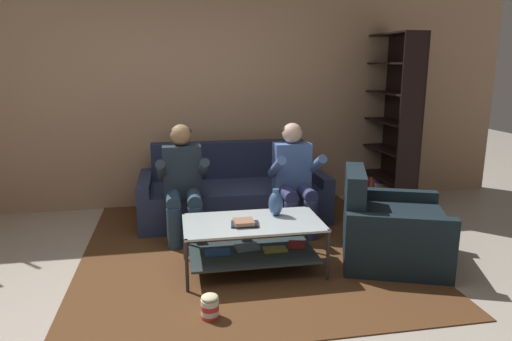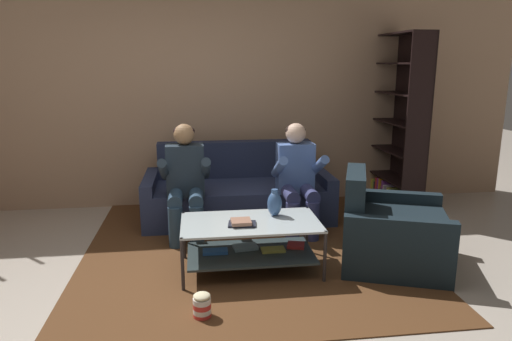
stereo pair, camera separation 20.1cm
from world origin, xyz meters
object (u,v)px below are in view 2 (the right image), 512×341
Objects in this scene: couch at (238,194)px; person_seated_right at (297,175)px; person_seated_left at (185,178)px; popcorn_tub at (202,305)px; coffee_table at (251,238)px; bookshelf at (398,138)px; vase at (275,203)px; book_stack at (242,223)px; armchair at (390,233)px.

person_seated_right is at bearing -43.92° from couch.
popcorn_tub is at bearing -85.43° from person_seated_left.
person_seated_left reaches higher than person_seated_right.
bookshelf reaches higher than coffee_table.
vase is at bearing 51.93° from popcorn_tub.
book_stack is (-0.67, -0.94, -0.16)m from person_seated_right.
bookshelf is 3.50m from popcorn_tub.
armchair is at bearing 22.49° from popcorn_tub.
bookshelf is at bearing 40.63° from vase.
person_seated_right reaches higher than vase.
person_seated_right is 1.66m from bookshelf.
person_seated_left is at bearing 94.57° from popcorn_tub.
person_seated_right is 4.66× the size of book_stack.
bookshelf is (2.02, 1.66, 0.55)m from coffee_table.
person_seated_left is at bearing 153.59° from armchair.
vase is at bearing 28.28° from coffee_table.
popcorn_tub is at bearing -101.84° from couch.
vase is 0.21× the size of armchair.
popcorn_tub is at bearing -135.90° from bookshelf.
armchair reaches higher than coffee_table.
coffee_table is at bearing -90.68° from couch.
person_seated_left is 1.00× the size of armchair.
book_stack reaches higher than popcorn_tub.
coffee_table is 4.86× the size of vase.
person_seated_left is at bearing 116.35° from book_stack.
person_seated_left is 4.82× the size of vase.
popcorn_tub is at bearing -128.07° from vase.
book_stack is at bearing -146.97° from vase.
bookshelf is 1.95m from armchair.
coffee_table is at bearing 58.95° from popcorn_tub.
couch is at bearing 43.86° from person_seated_left.
couch reaches higher than popcorn_tub.
bookshelf is at bearing 39.45° from coffee_table.
person_seated_left reaches higher than couch.
couch is 1.79× the size of coffee_table.
bookshelf reaches higher than book_stack.
coffee_table is 0.56× the size of bookshelf.
person_seated_left is 4.71× the size of book_stack.
person_seated_left is 1.07m from book_stack.
person_seated_left is 1.08m from coffee_table.
person_seated_left reaches higher than book_stack.
book_stack is at bearing -125.56° from person_seated_right.
armchair is at bearing -115.13° from bookshelf.
person_seated_left is 1.01× the size of person_seated_right.
person_seated_right is 1.94m from popcorn_tub.
armchair is at bearing -1.12° from coffee_table.
couch is at bearing 86.05° from book_stack.
coffee_table is 4.75× the size of book_stack.
vase is 0.38m from book_stack.
coffee_table is 0.36m from vase.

